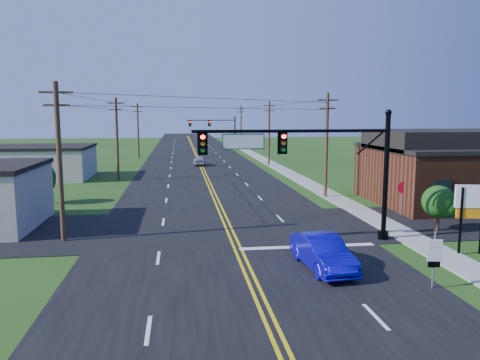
{
  "coord_description": "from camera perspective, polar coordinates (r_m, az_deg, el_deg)",
  "views": [
    {
      "loc": [
        -2.87,
        -17.08,
        7.21
      ],
      "look_at": [
        0.68,
        10.0,
        3.36
      ],
      "focal_mm": 35.0,
      "sensor_mm": 36.0,
      "label": 1
    }
  ],
  "objects": [
    {
      "name": "utility_pole_right_c",
      "position": [
        95.96,
        0.12,
        6.53
      ],
      "size": [
        1.8,
        0.28,
        9.0
      ],
      "color": "#3B251A",
      "rests_on": "ground"
    },
    {
      "name": "utility_pole_right_b",
      "position": [
        66.35,
        3.56,
        5.85
      ],
      "size": [
        1.8,
        0.28,
        9.0
      ],
      "color": "#3B251A",
      "rests_on": "ground"
    },
    {
      "name": "utility_pole_left_b",
      "position": [
        52.56,
        -14.76,
        5.04
      ],
      "size": [
        1.8,
        0.28,
        9.0
      ],
      "color": "#3B251A",
      "rests_on": "ground"
    },
    {
      "name": "tree_left",
      "position": [
        40.95,
        -23.17,
        0.29
      ],
      "size": [
        2.4,
        2.4,
        3.37
      ],
      "color": "#3B251A",
      "rests_on": "ground"
    },
    {
      "name": "tree_right_back",
      "position": [
        47.26,
        16.12,
        2.1
      ],
      "size": [
        3.0,
        3.0,
        4.1
      ],
      "color": "#3B251A",
      "rests_on": "ground"
    },
    {
      "name": "pylon_sign",
      "position": [
        26.78,
        26.49,
        -2.63
      ],
      "size": [
        1.78,
        0.61,
        3.63
      ],
      "rotation": [
        0.0,
        0.0,
        -0.21
      ],
      "color": "black",
      "rests_on": "ground"
    },
    {
      "name": "cream_bldg_far",
      "position": [
        57.65,
        -23.7,
        2.01
      ],
      "size": [
        12.2,
        9.2,
        3.7
      ],
      "color": "#C1B4A4",
      "rests_on": "ground"
    },
    {
      "name": "route_sign",
      "position": [
        21.09,
        22.61,
        -8.51
      ],
      "size": [
        0.61,
        0.13,
        2.45
      ],
      "rotation": [
        0.0,
        0.0,
        -0.12
      ],
      "color": "slate",
      "rests_on": "ground"
    },
    {
      "name": "utility_pole_left_a",
      "position": [
        27.99,
        -21.15,
        2.38
      ],
      "size": [
        1.8,
        0.28,
        9.0
      ],
      "color": "#3B251A",
      "rests_on": "ground"
    },
    {
      "name": "road_cross",
      "position": [
        30.1,
        -1.78,
        -5.8
      ],
      "size": [
        70.0,
        10.0,
        0.04
      ],
      "primitive_type": "cube",
      "color": "black",
      "rests_on": "ground"
    },
    {
      "name": "utility_pole_right_a",
      "position": [
        41.16,
        10.51,
        4.42
      ],
      "size": [
        1.8,
        0.28,
        9.0
      ],
      "color": "#3B251A",
      "rests_on": "ground"
    },
    {
      "name": "road_main",
      "position": [
        67.53,
        -4.99,
        1.88
      ],
      "size": [
        16.0,
        220.0,
        0.04
      ],
      "primitive_type": "cube",
      "color": "black",
      "rests_on": "ground"
    },
    {
      "name": "sidewalk",
      "position": [
        59.07,
        5.67,
        1.01
      ],
      "size": [
        2.0,
        160.0,
        0.08
      ],
      "primitive_type": "cube",
      "color": "gray",
      "rests_on": "ground"
    },
    {
      "name": "distant_car",
      "position": [
        66.44,
        -4.99,
        2.36
      ],
      "size": [
        1.65,
        4.05,
        1.38
      ],
      "primitive_type": "imported",
      "rotation": [
        0.0,
        0.0,
        3.15
      ],
      "color": "#ADAEB2",
      "rests_on": "ground"
    },
    {
      "name": "shrub_corner",
      "position": [
        31.42,
        23.03,
        -2.45
      ],
      "size": [
        2.0,
        2.0,
        2.86
      ],
      "color": "#3B251A",
      "rests_on": "ground"
    },
    {
      "name": "utility_pole_left_c",
      "position": [
        79.4,
        -12.33,
        6.04
      ],
      "size": [
        1.8,
        0.28,
        9.0
      ],
      "color": "#3B251A",
      "rests_on": "ground"
    },
    {
      "name": "signal_mast_main",
      "position": [
        26.22,
        8.54,
        2.55
      ],
      "size": [
        11.3,
        0.6,
        7.48
      ],
      "color": "black",
      "rests_on": "ground"
    },
    {
      "name": "stop_sign",
      "position": [
        35.37,
        19.22,
        -1.27
      ],
      "size": [
        0.88,
        0.12,
        2.46
      ],
      "rotation": [
        0.0,
        0.0,
        -0.05
      ],
      "color": "slate",
      "rests_on": "ground"
    },
    {
      "name": "blue_car",
      "position": [
        22.39,
        10.03,
        -8.77
      ],
      "size": [
        2.08,
        4.92,
        1.58
      ],
      "primitive_type": "imported",
      "rotation": [
        0.0,
        0.0,
        0.09
      ],
      "color": "#0D08B2",
      "rests_on": "ground"
    },
    {
      "name": "brick_building",
      "position": [
        42.16,
        25.45,
        0.63
      ],
      "size": [
        14.2,
        11.2,
        4.7
      ],
      "color": "#502817",
      "rests_on": "ground"
    },
    {
      "name": "ground",
      "position": [
        18.76,
        1.98,
        -14.58
      ],
      "size": [
        260.0,
        260.0,
        0.0
      ],
      "primitive_type": "plane",
      "color": "#1F3F12",
      "rests_on": "ground"
    },
    {
      "name": "signal_mast_far",
      "position": [
        97.4,
        -3.18,
        6.44
      ],
      "size": [
        10.98,
        0.6,
        7.48
      ],
      "color": "black",
      "rests_on": "ground"
    }
  ]
}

